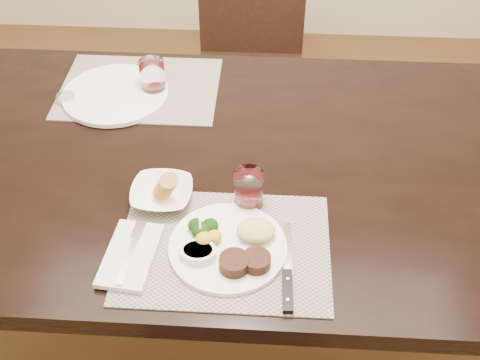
# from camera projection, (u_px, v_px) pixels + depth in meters

# --- Properties ---
(ground_plane) EXTENTS (4.50, 4.50, 0.00)m
(ground_plane) POSITION_uv_depth(u_px,v_px,m) (235.00, 325.00, 2.05)
(ground_plane) COLOR #483017
(ground_plane) RESTS_ON ground
(dining_table) EXTENTS (2.00, 1.00, 0.75)m
(dining_table) POSITION_uv_depth(u_px,v_px,m) (234.00, 183.00, 1.59)
(dining_table) COLOR black
(dining_table) RESTS_ON ground
(chair_far) EXTENTS (0.42, 0.42, 0.90)m
(chair_far) POSITION_uv_depth(u_px,v_px,m) (250.00, 52.00, 2.39)
(chair_far) COLOR black
(chair_far) RESTS_ON ground
(placemat_near) EXTENTS (0.46, 0.34, 0.00)m
(placemat_near) POSITION_uv_depth(u_px,v_px,m) (225.00, 248.00, 1.32)
(placemat_near) COLOR gray
(placemat_near) RESTS_ON dining_table
(placemat_far) EXTENTS (0.46, 0.34, 0.00)m
(placemat_far) POSITION_uv_depth(u_px,v_px,m) (140.00, 88.00, 1.77)
(placemat_far) COLOR gray
(placemat_far) RESTS_ON dining_table
(dinner_plate) EXTENTS (0.26, 0.26, 0.05)m
(dinner_plate) POSITION_uv_depth(u_px,v_px,m) (233.00, 245.00, 1.30)
(dinner_plate) COLOR white
(dinner_plate) RESTS_ON placemat_near
(napkin_fork) EXTENTS (0.12, 0.19, 0.02)m
(napkin_fork) POSITION_uv_depth(u_px,v_px,m) (130.00, 255.00, 1.29)
(napkin_fork) COLOR silver
(napkin_fork) RESTS_ON placemat_near
(steak_knife) EXTENTS (0.02, 0.25, 0.01)m
(steak_knife) POSITION_uv_depth(u_px,v_px,m) (287.00, 280.00, 1.24)
(steak_knife) COLOR silver
(steak_knife) RESTS_ON placemat_near
(cracker_bowl) EXTENTS (0.15, 0.15, 0.06)m
(cracker_bowl) POSITION_uv_depth(u_px,v_px,m) (162.00, 193.00, 1.41)
(cracker_bowl) COLOR white
(cracker_bowl) RESTS_ON placemat_near
(sauce_ramekin) EXTENTS (0.08, 0.12, 0.06)m
(sauce_ramekin) POSITION_uv_depth(u_px,v_px,m) (198.00, 253.00, 1.28)
(sauce_ramekin) COLOR white
(sauce_ramekin) RESTS_ON placemat_near
(wine_glass_near) EXTENTS (0.07, 0.07, 0.09)m
(wine_glass_near) POSITION_uv_depth(u_px,v_px,m) (249.00, 190.00, 1.39)
(wine_glass_near) COLOR white
(wine_glass_near) RESTS_ON placemat_near
(far_plate) EXTENTS (0.30, 0.30, 0.01)m
(far_plate) POSITION_uv_depth(u_px,v_px,m) (116.00, 94.00, 1.73)
(far_plate) COLOR white
(far_plate) RESTS_ON placemat_far
(wine_glass_far) EXTENTS (0.07, 0.07, 0.10)m
(wine_glass_far) POSITION_uv_depth(u_px,v_px,m) (153.00, 78.00, 1.72)
(wine_glass_far) COLOR white
(wine_glass_far) RESTS_ON placemat_far
(salt_cellar) EXTENTS (0.05, 0.05, 0.02)m
(salt_cellar) POSITION_uv_depth(u_px,v_px,m) (66.00, 99.00, 1.71)
(salt_cellar) COLOR white
(salt_cellar) RESTS_ON dining_table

